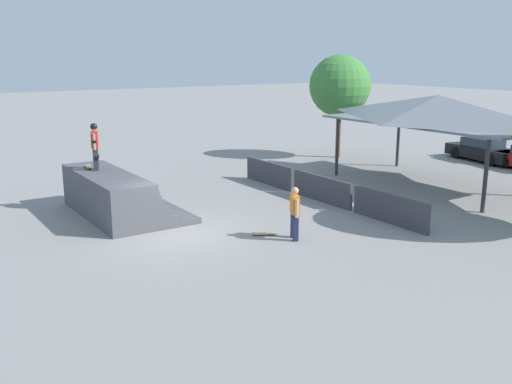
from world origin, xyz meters
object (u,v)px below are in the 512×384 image
object	(u,v)px
bystander_walking	(295,210)
skateboard_on_ground	(264,234)
tree_beside_pavilion	(340,86)
skateboard_on_deck	(89,167)
skater_on_deck	(95,143)
parked_car_black	(483,150)

from	to	relation	value
bystander_walking	skateboard_on_ground	size ratio (longest dim) A/B	2.07
tree_beside_pavilion	skateboard_on_deck	bearing A→B (deg)	-77.91
skater_on_deck	bystander_walking	size ratio (longest dim) A/B	1.01
skater_on_deck	parked_car_black	distance (m)	21.58
skateboard_on_deck	bystander_walking	size ratio (longest dim) A/B	0.46
skateboard_on_ground	parked_car_black	distance (m)	18.44
skateboard_on_ground	parked_car_black	xyz separation A→B (m)	(-4.35, 17.91, 0.54)
skateboard_on_ground	bystander_walking	bearing A→B (deg)	152.49
skater_on_deck	skateboard_on_deck	world-z (taller)	skater_on_deck
skateboard_on_deck	parked_car_black	size ratio (longest dim) A/B	0.17
skateboard_on_ground	parked_car_black	size ratio (longest dim) A/B	0.18
parked_car_black	skateboard_on_deck	bearing A→B (deg)	-85.33
skater_on_deck	tree_beside_pavilion	bearing A→B (deg)	126.45
skateboard_on_ground	tree_beside_pavilion	distance (m)	15.94
skateboard_on_ground	tree_beside_pavilion	world-z (taller)	tree_beside_pavilion
skateboard_on_ground	skateboard_on_deck	bearing A→B (deg)	-31.90
skater_on_deck	parked_car_black	world-z (taller)	skater_on_deck
skateboard_on_deck	skateboard_on_ground	size ratio (longest dim) A/B	0.94
bystander_walking	parked_car_black	size ratio (longest dim) A/B	0.38
skateboard_on_deck	bystander_walking	xyz separation A→B (m)	(7.31, 4.26, -0.70)
bystander_walking	parked_car_black	distance (m)	18.09
tree_beside_pavilion	parked_car_black	distance (m)	8.79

